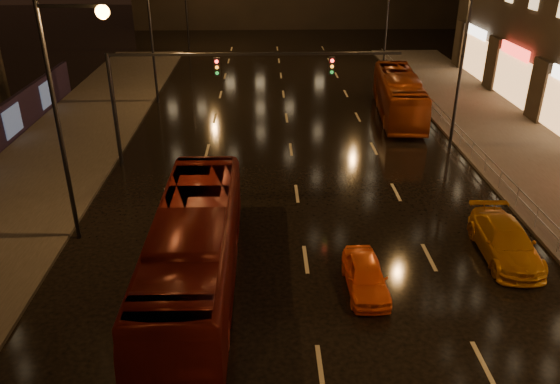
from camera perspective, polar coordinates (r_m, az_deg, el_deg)
name	(u,v)px	position (r m, az deg, el deg)	size (l,w,h in m)	color
ground	(293,162)	(30.93, 1.33, 3.11)	(140.00, 140.00, 0.00)	black
sidewalk_left	(15,205)	(28.88, -25.92, -1.26)	(7.00, 70.00, 0.15)	#38332D
traffic_signal	(197,81)	(29.57, -8.62, 11.44)	(15.31, 0.32, 6.20)	black
railing_right	(486,159)	(31.03, 20.74, 3.23)	(0.05, 56.00, 1.00)	#99999E
bus_red	(194,252)	(19.69, -8.96, -6.19)	(2.76, 11.81, 3.29)	#520F0B
bus_curb	(399,95)	(39.26, 12.30, 9.84)	(2.50, 10.68, 2.97)	maroon
taxi_near	(366,276)	(20.30, 8.94, -8.64)	(1.42, 3.52, 1.20)	orange
taxi_far	(505,241)	(23.69, 22.48, -4.78)	(1.94, 4.77, 1.38)	#BB7311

